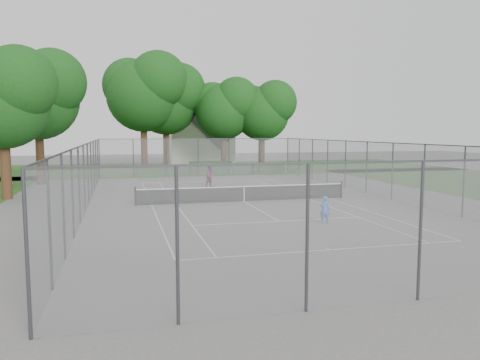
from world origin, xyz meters
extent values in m
plane|color=#5E5C5A|center=(0.00, 0.00, 0.00)|extent=(120.00, 120.00, 0.00)
cube|color=#224A15|center=(0.00, 26.00, 0.00)|extent=(60.00, 20.00, 0.00)
cube|color=silver|center=(0.00, -11.88, 0.01)|extent=(10.97, 0.06, 0.01)
cube|color=silver|center=(0.00, 11.88, 0.01)|extent=(10.97, 0.06, 0.01)
cube|color=silver|center=(-5.49, 0.00, 0.01)|extent=(0.06, 23.77, 0.01)
cube|color=silver|center=(5.49, 0.00, 0.01)|extent=(0.06, 23.77, 0.01)
cube|color=silver|center=(-4.12, 0.00, 0.01)|extent=(0.06, 23.77, 0.01)
cube|color=silver|center=(4.12, 0.00, 0.01)|extent=(0.06, 23.77, 0.01)
cube|color=silver|center=(0.00, -6.40, 0.01)|extent=(8.23, 0.06, 0.01)
cube|color=silver|center=(0.00, 6.40, 0.01)|extent=(8.23, 0.06, 0.01)
cube|color=silver|center=(0.00, 0.00, 0.01)|extent=(0.06, 12.80, 0.01)
cube|color=silver|center=(0.00, -11.73, 0.01)|extent=(0.06, 0.30, 0.01)
cube|color=silver|center=(0.00, 11.73, 0.01)|extent=(0.06, 0.30, 0.01)
cylinder|color=black|center=(-6.39, 0.00, 0.55)|extent=(0.10, 0.10, 1.10)
cylinder|color=black|center=(6.39, 0.00, 0.55)|extent=(0.10, 0.10, 1.10)
cube|color=black|center=(0.00, 0.00, 0.45)|extent=(12.67, 0.01, 0.86)
cube|color=silver|center=(0.00, 0.00, 0.91)|extent=(12.77, 0.03, 0.06)
cube|color=silver|center=(0.00, 0.00, 0.44)|extent=(0.05, 0.02, 0.88)
cylinder|color=#38383D|center=(-9.00, -17.00, 1.75)|extent=(0.08, 0.08, 3.50)
cylinder|color=#38383D|center=(-9.00, 17.00, 1.75)|extent=(0.08, 0.08, 3.50)
cylinder|color=#38383D|center=(9.00, 17.00, 1.75)|extent=(0.08, 0.08, 3.50)
cube|color=slate|center=(0.00, -17.00, 1.75)|extent=(18.00, 0.02, 3.50)
cube|color=slate|center=(0.00, 17.00, 1.75)|extent=(18.00, 0.02, 3.50)
cube|color=slate|center=(-9.00, 0.00, 1.75)|extent=(0.02, 34.00, 3.50)
cube|color=slate|center=(9.00, 0.00, 1.75)|extent=(0.02, 34.00, 3.50)
cube|color=#38383D|center=(0.00, -17.00, 3.50)|extent=(18.00, 0.05, 0.05)
cube|color=#38383D|center=(0.00, 17.00, 3.50)|extent=(18.00, 0.05, 0.05)
cube|color=#38383D|center=(-9.00, 0.00, 3.50)|extent=(0.05, 34.00, 0.05)
cube|color=#38383D|center=(9.00, 0.00, 3.50)|extent=(0.05, 34.00, 0.05)
cylinder|color=#3A2215|center=(-4.73, 22.86, 2.62)|extent=(0.67, 0.67, 5.24)
sphere|color=#0F3810|center=(-4.73, 22.86, 7.85)|extent=(7.45, 7.45, 7.45)
sphere|color=#0F3810|center=(-3.24, 21.74, 9.34)|extent=(5.96, 5.96, 5.96)
sphere|color=#0F3810|center=(-6.03, 23.79, 8.97)|extent=(5.59, 5.59, 5.59)
cylinder|color=#3A2215|center=(-2.32, 24.22, 2.42)|extent=(0.66, 0.66, 4.84)
sphere|color=#0F3810|center=(-2.32, 24.22, 7.25)|extent=(6.88, 6.88, 6.88)
sphere|color=#0F3810|center=(-0.94, 23.18, 8.63)|extent=(5.51, 5.51, 5.51)
sphere|color=#0F3810|center=(-3.52, 25.08, 8.28)|extent=(5.16, 5.16, 5.16)
cylinder|color=#3A2215|center=(3.56, 21.96, 2.09)|extent=(0.63, 0.63, 4.19)
sphere|color=#0F3810|center=(3.56, 21.96, 6.27)|extent=(5.96, 5.96, 5.96)
sphere|color=#0F3810|center=(4.75, 21.07, 7.46)|extent=(4.77, 4.77, 4.77)
sphere|color=#0F3810|center=(2.52, 22.71, 7.17)|extent=(4.47, 4.47, 4.47)
cylinder|color=#3A2215|center=(7.57, 21.11, 2.03)|extent=(0.62, 0.62, 4.06)
sphere|color=#0F3810|center=(7.57, 21.11, 6.08)|extent=(5.77, 5.77, 5.77)
sphere|color=#0F3810|center=(8.72, 20.24, 7.23)|extent=(4.62, 4.62, 4.62)
sphere|color=#0F3810|center=(6.56, 21.83, 6.94)|extent=(4.33, 4.33, 4.33)
cylinder|color=#3A2215|center=(-13.33, 12.98, 2.24)|extent=(0.64, 0.64, 4.48)
sphere|color=#0F3810|center=(-13.33, 12.98, 6.71)|extent=(6.37, 6.37, 6.37)
sphere|color=#0F3810|center=(-12.06, 12.02, 7.99)|extent=(5.10, 5.10, 5.10)
sphere|color=#0F3810|center=(-14.45, 13.78, 7.67)|extent=(4.78, 4.78, 4.78)
cylinder|color=#3A2215|center=(-14.05, 4.65, 1.98)|extent=(0.62, 0.62, 3.96)
sphere|color=#0F3810|center=(-14.05, 4.65, 5.93)|extent=(5.64, 5.64, 5.64)
sphere|color=#0F3810|center=(-12.92, 3.80, 7.06)|extent=(4.51, 4.51, 4.51)
cube|color=#163F14|center=(-4.01, 18.45, 0.46)|extent=(3.67, 1.10, 0.92)
cube|color=#163F14|center=(1.41, 18.23, 0.63)|extent=(4.02, 1.15, 1.26)
cube|color=#163F14|center=(7.34, 18.20, 0.49)|extent=(3.30, 1.21, 0.99)
cube|color=silver|center=(2.58, 31.31, 2.90)|extent=(7.73, 5.79, 5.79)
cube|color=#444448|center=(2.58, 31.31, 5.79)|extent=(7.65, 5.99, 7.65)
imported|color=blue|center=(1.85, -7.40, 0.64)|extent=(0.54, 0.43, 1.28)
imported|color=#722653|center=(-0.58, 7.75, 0.84)|extent=(0.99, 0.89, 1.68)
camera|label=1|loc=(-7.13, -26.89, 4.23)|focal=35.00mm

